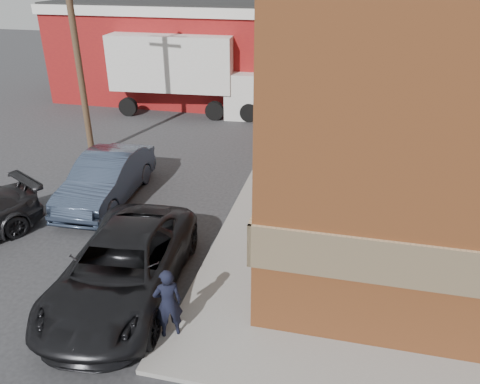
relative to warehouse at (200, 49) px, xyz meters
The scene contains 8 objects.
ground 21.07m from the warehouse, 73.30° to the right, with size 90.00×90.00×0.00m, color #28282B.
sidewalk_west 13.12m from the warehouse, 59.04° to the right, with size 1.80×18.00×0.12m, color gray.
warehouse is the anchor object (origin of this frame).
utility_pole 11.27m from the warehouse, 97.77° to the right, with size 2.00×0.26×9.00m.
man 21.52m from the warehouse, 74.28° to the right, with size 0.62×0.41×1.70m, color black.
sedan 14.94m from the warehouse, 85.14° to the right, with size 1.75×5.03×1.66m, color #344157.
suv_a 19.99m from the warehouse, 77.95° to the right, with size 2.66×5.77×1.60m, color black.
box_truck 4.02m from the warehouse, 80.46° to the right, with size 8.67×3.13×4.20m.
Camera 1 is at (3.15, -8.03, 7.57)m, focal length 35.00 mm.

